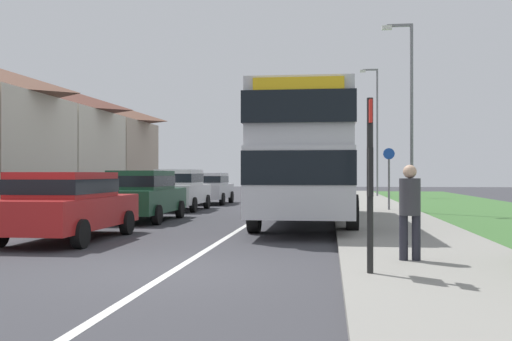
# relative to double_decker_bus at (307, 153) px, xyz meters

# --- Properties ---
(ground_plane) EXTENTS (120.00, 120.00, 0.00)m
(ground_plane) POSITION_rel_double_decker_bus_xyz_m (-1.75, -8.85, -2.14)
(ground_plane) COLOR #38383D
(lane_marking_centre) EXTENTS (0.14, 60.00, 0.01)m
(lane_marking_centre) POSITION_rel_double_decker_bus_xyz_m (-1.75, -0.85, -2.14)
(lane_marking_centre) COLOR silver
(lane_marking_centre) RESTS_ON ground_plane
(pavement_near_side) EXTENTS (3.20, 68.00, 0.12)m
(pavement_near_side) POSITION_rel_double_decker_bus_xyz_m (2.45, -2.85, -2.08)
(pavement_near_side) COLOR gray
(pavement_near_side) RESTS_ON ground_plane
(double_decker_bus) EXTENTS (2.80, 10.07, 3.70)m
(double_decker_bus) POSITION_rel_double_decker_bus_xyz_m (0.00, 0.00, 0.00)
(double_decker_bus) COLOR #BCBCC1
(double_decker_bus) RESTS_ON ground_plane
(parked_car_red) EXTENTS (1.98, 4.48, 1.56)m
(parked_car_red) POSITION_rel_double_decker_bus_xyz_m (-5.24, -5.09, -1.28)
(parked_car_red) COLOR #B21E1E
(parked_car_red) RESTS_ON ground_plane
(parked_car_dark_green) EXTENTS (1.88, 4.41, 1.62)m
(parked_car_dark_green) POSITION_rel_double_decker_bus_xyz_m (-5.25, 0.48, -1.25)
(parked_car_dark_green) COLOR #19472D
(parked_car_dark_green) RESTS_ON ground_plane
(parked_car_white) EXTENTS (1.88, 4.14, 1.69)m
(parked_car_white) POSITION_rel_double_decker_bus_xyz_m (-5.45, 6.02, -1.22)
(parked_car_white) COLOR silver
(parked_car_white) RESTS_ON ground_plane
(parked_car_silver) EXTENTS (1.93, 4.15, 1.56)m
(parked_car_silver) POSITION_rel_double_decker_bus_xyz_m (-5.29, 11.26, -1.28)
(parked_car_silver) COLOR #B7B7BC
(parked_car_silver) RESTS_ON ground_plane
(pedestrian_at_stop) EXTENTS (0.34, 0.34, 1.67)m
(pedestrian_at_stop) POSITION_rel_double_decker_bus_xyz_m (1.97, -8.07, -1.17)
(pedestrian_at_stop) COLOR #23232D
(pedestrian_at_stop) RESTS_ON ground_plane
(bus_stop_sign) EXTENTS (0.09, 0.52, 2.60)m
(bus_stop_sign) POSITION_rel_double_decker_bus_xyz_m (1.25, -9.40, -0.60)
(bus_stop_sign) COLOR black
(bus_stop_sign) RESTS_ON ground_plane
(cycle_route_sign) EXTENTS (0.44, 0.08, 2.52)m
(cycle_route_sign) POSITION_rel_double_decker_bus_xyz_m (2.98, 5.61, -0.71)
(cycle_route_sign) COLOR slate
(cycle_route_sign) RESTS_ON ground_plane
(street_lamp_mid) EXTENTS (1.14, 0.20, 7.09)m
(street_lamp_mid) POSITION_rel_double_decker_bus_xyz_m (3.60, 4.57, 1.95)
(street_lamp_mid) COLOR slate
(street_lamp_mid) RESTS_ON ground_plane
(street_lamp_far) EXTENTS (1.14, 0.20, 8.15)m
(street_lamp_far) POSITION_rel_double_decker_bus_xyz_m (3.59, 20.11, 2.49)
(street_lamp_far) COLOR slate
(street_lamp_far) RESTS_ON ground_plane
(house_terrace_far_side) EXTENTS (7.93, 27.22, 6.67)m
(house_terrace_far_side) POSITION_rel_double_decker_bus_xyz_m (-15.37, 9.47, 1.19)
(house_terrace_far_side) COLOR tan
(house_terrace_far_side) RESTS_ON ground_plane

